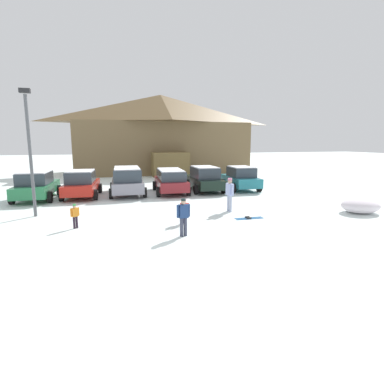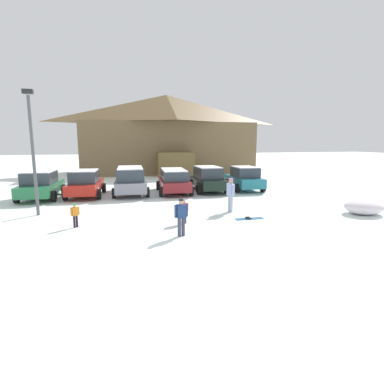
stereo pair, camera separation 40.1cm
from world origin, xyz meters
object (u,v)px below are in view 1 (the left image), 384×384
object	(u,v)px
parked_grey_wagon	(127,180)
parked_teal_hatchback	(240,178)
parked_red_sedan	(81,184)
skier_adult_in_blue_parka	(230,193)
parked_green_coupe	(36,185)
lamp_post	(30,147)
skier_child_in_orange_jacket	(75,215)
skier_teen_in_navy_coat	(183,215)
ski_lodge	(161,133)
plowed_snow_pile	(361,206)
parked_black_sedan	(204,179)
pair_of_skis	(249,218)
skier_child_in_red_jacket	(185,210)
parked_maroon_van	(171,180)

from	to	relation	value
parked_grey_wagon	parked_teal_hatchback	distance (m)	8.00
parked_red_sedan	skier_adult_in_blue_parka	world-z (taller)	parked_red_sedan
parked_green_coupe	parked_grey_wagon	distance (m)	5.36
parked_teal_hatchback	lamp_post	size ratio (longest dim) A/B	0.73
skier_child_in_orange_jacket	skier_teen_in_navy_coat	world-z (taller)	skier_teen_in_navy_coat
ski_lodge	parked_grey_wagon	world-z (taller)	ski_lodge
skier_child_in_orange_jacket	plowed_snow_pile	world-z (taller)	skier_child_in_orange_jacket
parked_black_sedan	parked_green_coupe	bearing A→B (deg)	-178.63
parked_teal_hatchback	pair_of_skis	world-z (taller)	parked_teal_hatchback
ski_lodge	skier_child_in_orange_jacket	xyz separation A→B (m)	(-7.52, -21.79, -3.80)
ski_lodge	skier_teen_in_navy_coat	xyz separation A→B (m)	(-3.63, -23.95, -3.57)
parked_green_coupe	skier_child_in_red_jacket	world-z (taller)	parked_green_coupe
parked_grey_wagon	pair_of_skis	xyz separation A→B (m)	(4.78, -7.92, -0.93)
parked_maroon_van	parked_teal_hatchback	world-z (taller)	parked_teal_hatchback
parked_green_coupe	skier_teen_in_navy_coat	distance (m)	11.49
parked_black_sedan	plowed_snow_pile	bearing A→B (deg)	-58.49
parked_red_sedan	skier_teen_in_navy_coat	world-z (taller)	parked_red_sedan
parked_grey_wagon	skier_teen_in_navy_coat	xyz separation A→B (m)	(1.31, -9.55, -0.16)
parked_maroon_van	parked_black_sedan	world-z (taller)	parked_black_sedan
skier_child_in_orange_jacket	skier_teen_in_navy_coat	distance (m)	4.46
skier_adult_in_blue_parka	skier_child_in_orange_jacket	xyz separation A→B (m)	(-7.06, -0.99, -0.38)
parked_green_coupe	lamp_post	size ratio (longest dim) A/B	0.78
parked_green_coupe	skier_child_in_orange_jacket	world-z (taller)	parked_green_coupe
parked_grey_wagon	pair_of_skis	bearing A→B (deg)	-58.91
parked_teal_hatchback	skier_adult_in_blue_parka	distance (m)	7.16
parked_grey_wagon	skier_child_in_red_jacket	size ratio (longest dim) A/B	4.35
parked_green_coupe	skier_child_in_red_jacket	distance (m)	10.51
skier_child_in_orange_jacket	skier_adult_in_blue_parka	bearing A→B (deg)	7.97
parked_green_coupe	parked_black_sedan	world-z (taller)	parked_black_sedan
ski_lodge	skier_adult_in_blue_parka	bearing A→B (deg)	-91.26
skier_teen_in_navy_coat	plowed_snow_pile	bearing A→B (deg)	7.02
parked_maroon_van	skier_adult_in_blue_parka	xyz separation A→B (m)	(1.63, -6.22, 0.07)
skier_teen_in_navy_coat	parked_maroon_van	bearing A→B (deg)	80.66
parked_red_sedan	plowed_snow_pile	bearing A→B (deg)	-31.95
parked_teal_hatchback	parked_grey_wagon	bearing A→B (deg)	178.85
parked_grey_wagon	skier_child_in_red_jacket	bearing A→B (deg)	-77.18
ski_lodge	skier_teen_in_navy_coat	distance (m)	24.49
parked_grey_wagon	pair_of_skis	world-z (taller)	parked_grey_wagon
ski_lodge	skier_child_in_orange_jacket	bearing A→B (deg)	-109.05
ski_lodge	skier_adult_in_blue_parka	size ratio (longest dim) A/B	11.39
ski_lodge	parked_red_sedan	world-z (taller)	ski_lodge
ski_lodge	skier_child_in_red_jacket	bearing A→B (deg)	-98.03
skier_child_in_orange_jacket	ski_lodge	bearing A→B (deg)	70.95
parked_black_sedan	skier_teen_in_navy_coat	xyz separation A→B (m)	(-4.00, -9.61, -0.07)
skier_teen_in_navy_coat	ski_lodge	bearing A→B (deg)	81.39
pair_of_skis	lamp_post	xyz separation A→B (m)	(-9.33, 3.17, 3.18)
skier_child_in_red_jacket	plowed_snow_pile	distance (m)	8.73
parked_red_sedan	parked_black_sedan	bearing A→B (deg)	1.21
parked_red_sedan	skier_child_in_orange_jacket	distance (m)	7.28
parked_maroon_van	lamp_post	size ratio (longest dim) A/B	0.79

